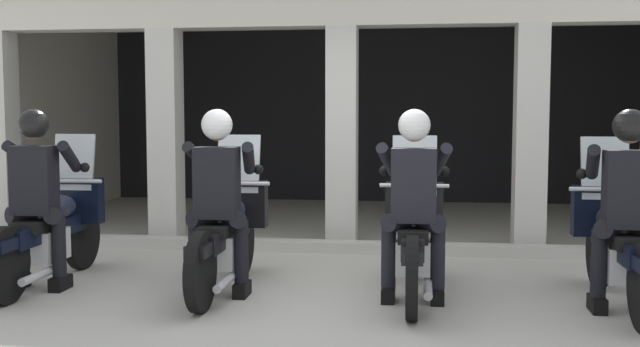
{
  "coord_description": "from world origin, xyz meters",
  "views": [
    {
      "loc": [
        0.86,
        -6.43,
        1.57
      ],
      "look_at": [
        0.0,
        0.06,
        1.02
      ],
      "focal_mm": 42.16,
      "sensor_mm": 36.0,
      "label": 1
    }
  ],
  "objects_px": {
    "police_officer_center_left": "(218,186)",
    "police_officer_far_right": "(627,193)",
    "motorcycle_far_right": "(616,243)",
    "police_officer_center_right": "(414,189)",
    "motorcycle_far_left": "(54,228)",
    "police_officer_far_left": "(36,183)",
    "motorcycle_center_right": "(414,236)",
    "motorcycle_center_left": "(227,232)"
  },
  "relations": [
    {
      "from": "motorcycle_center_left",
      "to": "police_officer_center_left",
      "type": "bearing_deg",
      "value": -88.81
    },
    {
      "from": "police_officer_far_right",
      "to": "motorcycle_far_right",
      "type": "bearing_deg",
      "value": 96.49
    },
    {
      "from": "motorcycle_far_left",
      "to": "police_officer_center_left",
      "type": "relative_size",
      "value": 1.29
    },
    {
      "from": "motorcycle_far_left",
      "to": "motorcycle_far_right",
      "type": "height_order",
      "value": "same"
    },
    {
      "from": "motorcycle_center_left",
      "to": "motorcycle_center_right",
      "type": "bearing_deg",
      "value": 1.33
    },
    {
      "from": "motorcycle_center_right",
      "to": "motorcycle_far_right",
      "type": "relative_size",
      "value": 1.0
    },
    {
      "from": "motorcycle_far_right",
      "to": "police_officer_far_right",
      "type": "xyz_separation_m",
      "value": [
        -0.0,
        -0.28,
        0.44
      ]
    },
    {
      "from": "motorcycle_center_left",
      "to": "motorcycle_far_right",
      "type": "xyz_separation_m",
      "value": [
        3.27,
        -0.11,
        0.0
      ]
    },
    {
      "from": "police_officer_far_left",
      "to": "police_officer_center_left",
      "type": "distance_m",
      "value": 1.64
    },
    {
      "from": "motorcycle_center_right",
      "to": "police_officer_center_right",
      "type": "distance_m",
      "value": 0.52
    },
    {
      "from": "motorcycle_far_left",
      "to": "police_officer_center_right",
      "type": "distance_m",
      "value": 3.32
    },
    {
      "from": "motorcycle_far_right",
      "to": "police_officer_center_right",
      "type": "bearing_deg",
      "value": -167.06
    },
    {
      "from": "police_officer_far_left",
      "to": "police_officer_far_right",
      "type": "xyz_separation_m",
      "value": [
        4.91,
        -0.13,
        0.0
      ]
    },
    {
      "from": "police_officer_center_right",
      "to": "motorcycle_far_right",
      "type": "distance_m",
      "value": 1.7
    },
    {
      "from": "motorcycle_far_left",
      "to": "police_officer_far_left",
      "type": "xyz_separation_m",
      "value": [
        -0.0,
        -0.28,
        0.44
      ]
    },
    {
      "from": "motorcycle_center_right",
      "to": "police_officer_center_right",
      "type": "bearing_deg",
      "value": -81.15
    },
    {
      "from": "motorcycle_far_left",
      "to": "police_officer_center_right",
      "type": "relative_size",
      "value": 1.29
    },
    {
      "from": "motorcycle_far_left",
      "to": "motorcycle_far_right",
      "type": "xyz_separation_m",
      "value": [
        4.91,
        -0.13,
        0.0
      ]
    },
    {
      "from": "police_officer_far_right",
      "to": "police_officer_center_left",
      "type": "bearing_deg",
      "value": -175.16
    },
    {
      "from": "motorcycle_far_left",
      "to": "police_officer_far_right",
      "type": "height_order",
      "value": "police_officer_far_right"
    },
    {
      "from": "police_officer_center_left",
      "to": "police_officer_far_right",
      "type": "xyz_separation_m",
      "value": [
        3.27,
        -0.11,
        0.0
      ]
    },
    {
      "from": "motorcycle_far_left",
      "to": "motorcycle_center_left",
      "type": "xyz_separation_m",
      "value": [
        1.64,
        -0.02,
        0.0
      ]
    },
    {
      "from": "police_officer_far_left",
      "to": "motorcycle_center_left",
      "type": "xyz_separation_m",
      "value": [
        1.64,
        0.27,
        -0.44
      ]
    },
    {
      "from": "motorcycle_center_right",
      "to": "motorcycle_far_right",
      "type": "bearing_deg",
      "value": 5.4
    },
    {
      "from": "motorcycle_far_left",
      "to": "police_officer_center_left",
      "type": "height_order",
      "value": "police_officer_center_left"
    },
    {
      "from": "motorcycle_center_left",
      "to": "motorcycle_far_right",
      "type": "relative_size",
      "value": 1.0
    },
    {
      "from": "motorcycle_center_left",
      "to": "police_officer_center_right",
      "type": "xyz_separation_m",
      "value": [
        1.64,
        -0.29,
        0.44
      ]
    },
    {
      "from": "police_officer_center_left",
      "to": "motorcycle_center_right",
      "type": "xyz_separation_m",
      "value": [
        1.64,
        0.28,
        -0.44
      ]
    },
    {
      "from": "motorcycle_far_left",
      "to": "police_officer_far_right",
      "type": "bearing_deg",
      "value": 6.87
    },
    {
      "from": "motorcycle_center_left",
      "to": "police_officer_center_left",
      "type": "height_order",
      "value": "police_officer_center_left"
    },
    {
      "from": "police_officer_center_left",
      "to": "police_officer_far_left",
      "type": "bearing_deg",
      "value": -179.18
    },
    {
      "from": "motorcycle_far_left",
      "to": "police_officer_center_left",
      "type": "xyz_separation_m",
      "value": [
        1.64,
        -0.3,
        0.44
      ]
    },
    {
      "from": "motorcycle_far_left",
      "to": "motorcycle_center_right",
      "type": "distance_m",
      "value": 3.27
    },
    {
      "from": "police_officer_center_right",
      "to": "motorcycle_center_left",
      "type": "bearing_deg",
      "value": 179.16
    },
    {
      "from": "police_officer_far_left",
      "to": "police_officer_far_right",
      "type": "bearing_deg",
      "value": 10.17
    },
    {
      "from": "motorcycle_far_left",
      "to": "police_officer_far_left",
      "type": "height_order",
      "value": "police_officer_far_left"
    },
    {
      "from": "motorcycle_far_left",
      "to": "police_officer_far_left",
      "type": "bearing_deg",
      "value": -78.61
    },
    {
      "from": "motorcycle_center_right",
      "to": "police_officer_center_right",
      "type": "relative_size",
      "value": 1.29
    },
    {
      "from": "police_officer_far_left",
      "to": "motorcycle_center_right",
      "type": "xyz_separation_m",
      "value": [
        3.28,
        0.26,
        -0.44
      ]
    },
    {
      "from": "police_officer_center_left",
      "to": "motorcycle_center_left",
      "type": "bearing_deg",
      "value": 91.19
    },
    {
      "from": "police_officer_far_left",
      "to": "motorcycle_far_right",
      "type": "height_order",
      "value": "police_officer_far_left"
    },
    {
      "from": "motorcycle_center_left",
      "to": "police_officer_far_right",
      "type": "bearing_deg",
      "value": -5.4
    }
  ]
}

